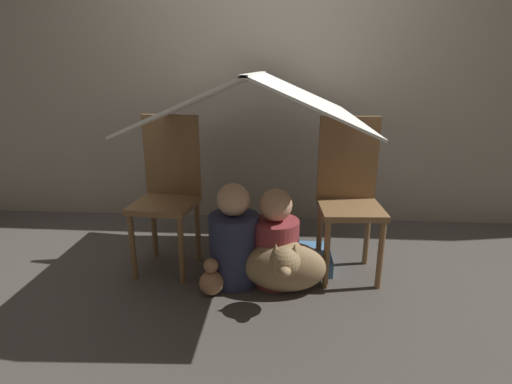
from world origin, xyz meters
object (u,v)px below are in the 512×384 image
(chair_left, at_px, (168,188))
(person_second, at_px, (275,243))
(chair_right, at_px, (349,192))
(person_front, at_px, (234,241))
(dog, at_px, (285,266))

(chair_left, distance_m, person_second, 0.77)
(chair_right, bearing_deg, person_second, -160.44)
(person_second, bearing_deg, chair_left, 164.82)
(person_front, relative_size, dog, 1.29)
(chair_left, relative_size, person_front, 1.57)
(person_second, height_order, dog, person_second)
(person_second, bearing_deg, dog, -64.70)
(chair_right, xyz_separation_m, person_front, (-0.69, -0.20, -0.26))
(chair_left, distance_m, chair_right, 1.14)
(person_front, bearing_deg, dog, -19.71)
(chair_right, bearing_deg, dog, -144.49)
(chair_left, bearing_deg, chair_right, 6.17)
(chair_left, xyz_separation_m, chair_right, (1.14, 0.00, 0.00))
(chair_left, bearing_deg, dog, -16.41)
(person_second, distance_m, dog, 0.16)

